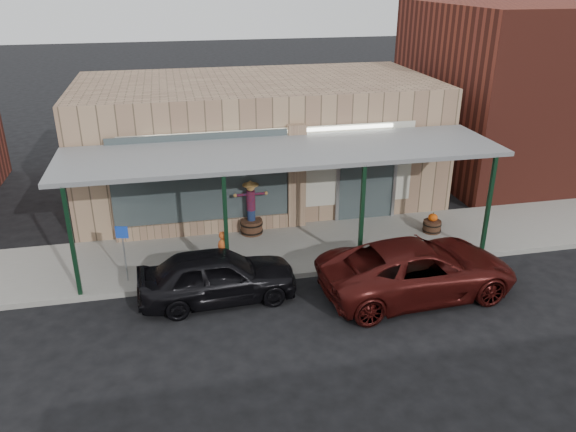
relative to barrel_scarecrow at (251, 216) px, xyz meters
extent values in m
plane|color=black|center=(0.77, -4.77, -0.73)|extent=(120.00, 120.00, 0.00)
cube|color=gray|center=(0.77, -1.17, -0.66)|extent=(40.00, 3.20, 0.15)
cube|color=tan|center=(0.77, 3.43, 1.37)|extent=(12.00, 6.00, 4.20)
cube|color=#434F52|center=(-1.43, 0.28, 1.17)|extent=(5.20, 0.06, 2.80)
cube|color=#434F52|center=(3.77, 0.41, 0.77)|extent=(1.80, 0.06, 2.80)
cube|color=tan|center=(1.47, 0.33, 0.97)|extent=(0.55, 0.30, 3.40)
cube|color=tan|center=(-1.43, 0.33, -0.38)|extent=(5.20, 0.30, 0.50)
cube|color=beige|center=(0.77, 0.40, 1.27)|extent=(9.00, 0.02, 2.60)
cube|color=white|center=(0.77, 0.37, 2.47)|extent=(7.50, 0.03, 0.10)
cube|color=slate|center=(0.77, -1.17, 2.32)|extent=(12.00, 3.00, 0.12)
cube|color=black|center=(-4.73, -2.62, 0.82)|extent=(0.10, 0.10, 2.95)
cube|color=black|center=(-1.03, -2.62, 0.82)|extent=(0.10, 0.10, 2.95)
cube|color=black|center=(2.57, -2.62, 0.82)|extent=(0.10, 0.10, 2.95)
cube|color=black|center=(6.27, -2.62, 0.82)|extent=(0.10, 0.10, 2.95)
cube|color=maroon|center=(13.77, 4.43, 2.52)|extent=(12.00, 8.00, 6.50)
cylinder|color=#533021|center=(0.00, 0.00, -0.36)|extent=(0.68, 0.68, 0.44)
cylinder|color=navy|center=(0.00, 0.00, 0.03)|extent=(0.25, 0.25, 0.33)
cylinder|color=maroon|center=(0.00, 0.00, 0.50)|extent=(0.27, 0.27, 0.61)
sphere|color=tan|center=(0.00, 0.00, 0.92)|extent=(0.24, 0.24, 0.24)
cone|color=tan|center=(0.00, 0.00, 1.06)|extent=(0.40, 0.40, 0.15)
cylinder|color=#533021|center=(5.45, -1.07, -0.40)|extent=(0.63, 0.63, 0.36)
ellipsoid|color=#F7590F|center=(5.45, -1.07, -0.10)|extent=(0.29, 0.29, 0.24)
cylinder|color=#4C471E|center=(5.45, -1.07, 0.03)|extent=(0.04, 0.04, 0.05)
cylinder|color=gray|center=(-3.60, -2.19, 0.03)|extent=(0.04, 0.04, 1.23)
cube|color=blue|center=(-3.60, -2.19, 0.81)|extent=(0.32, 0.10, 0.32)
imported|color=black|center=(-1.35, -3.34, -0.07)|extent=(3.97, 1.75, 1.33)
ellipsoid|color=#CA5423|center=(-1.10, -2.54, 0.36)|extent=(0.29, 0.24, 0.37)
sphere|color=#CA5423|center=(-1.10, -2.50, 0.61)|extent=(0.21, 0.21, 0.21)
cylinder|color=#187028|center=(-1.10, -2.54, 0.50)|extent=(0.14, 0.14, 0.02)
imported|color=#430F0D|center=(3.59, -4.10, -0.04)|extent=(5.13, 2.62, 1.39)
camera|label=1|loc=(-2.20, -15.50, 6.79)|focal=35.00mm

